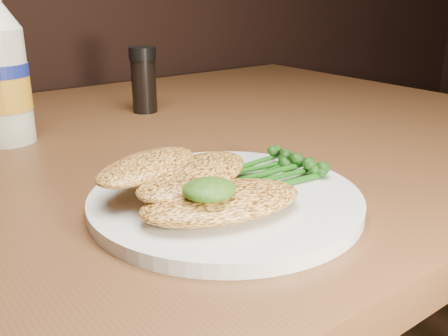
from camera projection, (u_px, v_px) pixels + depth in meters
plate at (226, 200)px, 0.46m from camera, size 0.24×0.24×0.01m
chicken_front at (222, 201)px, 0.41m from camera, size 0.15×0.10×0.02m
chicken_mid at (194, 175)px, 0.44m from camera, size 0.15×0.11×0.02m
chicken_back at (147, 166)px, 0.45m from camera, size 0.13×0.09×0.02m
pesto_front at (209, 190)px, 0.39m from camera, size 0.05×0.05×0.02m
broccolini_bundle at (263, 171)px, 0.48m from camera, size 0.13×0.11×0.02m
pepper_grinder at (144, 80)px, 0.78m from camera, size 0.05×0.05×0.10m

